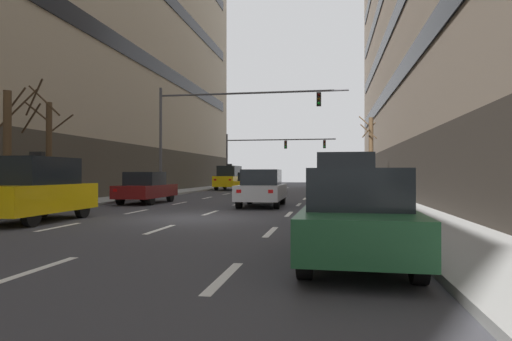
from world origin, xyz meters
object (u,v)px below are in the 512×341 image
(car_driving_1, at_px, (146,188))
(street_tree_2, at_px, (9,147))
(street_tree_0, at_px, (49,151))
(car_parked_0, at_px, (357,217))
(car_parked_2, at_px, (340,184))
(traffic_signal_1, at_px, (267,149))
(traffic_signal_0, at_px, (217,118))
(street_tree_1, at_px, (371,155))
(taxi_driving_2, at_px, (229,178))
(taxi_driving_3, at_px, (250,183))
(car_parked_1, at_px, (345,189))
(car_driving_0, at_px, (262,188))
(taxi_driving_4, at_px, (37,190))

(car_driving_1, bearing_deg, street_tree_2, -109.59)
(street_tree_0, bearing_deg, car_parked_0, -36.48)
(car_parked_2, height_order, traffic_signal_1, traffic_signal_1)
(traffic_signal_0, relative_size, street_tree_2, 2.52)
(street_tree_1, bearing_deg, street_tree_2, -134.94)
(taxi_driving_2, distance_m, traffic_signal_0, 12.64)
(taxi_driving_3, height_order, street_tree_0, street_tree_0)
(car_parked_0, relative_size, car_parked_1, 0.98)
(traffic_signal_0, bearing_deg, car_driving_0, -60.66)
(taxi_driving_3, distance_m, car_parked_2, 14.49)
(car_driving_0, xyz_separation_m, car_parked_1, (3.55, -6.16, 0.22))
(taxi_driving_3, bearing_deg, car_parked_1, -71.46)
(taxi_driving_4, xyz_separation_m, car_parked_0, (9.54, -4.79, -0.22))
(car_driving_0, height_order, car_parked_1, car_parked_1)
(taxi_driving_3, bearing_deg, traffic_signal_1, 92.00)
(car_parked_2, bearing_deg, taxi_driving_2, 117.57)
(car_parked_2, height_order, street_tree_1, street_tree_1)
(taxi_driving_4, relative_size, traffic_signal_0, 0.34)
(taxi_driving_2, distance_m, street_tree_1, 15.83)
(car_parked_0, bearing_deg, traffic_signal_0, 111.41)
(car_parked_0, height_order, car_parked_1, car_parked_1)
(car_driving_0, height_order, taxi_driving_4, taxi_driving_4)
(car_parked_1, bearing_deg, street_tree_1, 82.02)
(taxi_driving_3, distance_m, traffic_signal_0, 7.73)
(taxi_driving_4, bearing_deg, car_parked_2, 40.63)
(car_parked_1, height_order, traffic_signal_0, traffic_signal_0)
(car_driving_0, xyz_separation_m, car_parked_2, (3.55, 0.76, 0.21))
(car_driving_0, height_order, street_tree_1, street_tree_1)
(street_tree_0, bearing_deg, street_tree_2, -89.60)
(car_driving_0, bearing_deg, traffic_signal_0, 119.34)
(traffic_signal_1, bearing_deg, taxi_driving_2, -110.89)
(car_driving_0, xyz_separation_m, car_parked_0, (3.55, -12.21, -0.05))
(car_parked_0, bearing_deg, taxi_driving_3, 104.40)
(car_driving_0, relative_size, traffic_signal_1, 0.39)
(traffic_signal_0, bearing_deg, taxi_driving_3, 80.89)
(car_parked_1, relative_size, car_parked_2, 1.00)
(taxi_driving_2, relative_size, taxi_driving_3, 1.09)
(traffic_signal_0, bearing_deg, traffic_signal_1, 88.16)
(taxi_driving_2, bearing_deg, car_driving_0, -72.47)
(taxi_driving_3, height_order, street_tree_2, street_tree_2)
(traffic_signal_0, bearing_deg, car_parked_0, -68.59)
(car_parked_0, bearing_deg, taxi_driving_4, 153.34)
(taxi_driving_2, height_order, car_parked_0, taxi_driving_2)
(street_tree_0, xyz_separation_m, street_tree_2, (0.02, -2.30, 0.04))
(car_parked_2, xyz_separation_m, traffic_signal_1, (-7.06, 25.00, 3.08))
(taxi_driving_2, height_order, traffic_signal_0, traffic_signal_0)
(taxi_driving_3, bearing_deg, taxi_driving_4, -97.83)
(car_driving_1, height_order, street_tree_0, street_tree_0)
(taxi_driving_3, bearing_deg, street_tree_1, -30.44)
(street_tree_2, bearing_deg, taxi_driving_3, 74.33)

